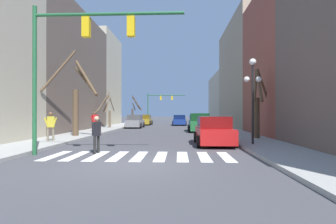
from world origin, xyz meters
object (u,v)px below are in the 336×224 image
(car_driving_toward_lane, at_px, (144,120))
(pedestrian_near_right_corner, at_px, (51,124))
(street_lamp_right_corner, at_px, (253,84))
(street_tree_right_near, at_px, (77,100))
(car_at_intersection, at_px, (214,131))
(car_driving_away_lane, at_px, (199,123))
(traffic_signal_far, at_px, (159,101))
(street_tree_left_far, at_px, (107,110))
(car_parked_right_far, at_px, (135,122))
(pedestrian_waiting_at_curb, at_px, (94,120))
(pedestrian_on_right_sidewalk, at_px, (97,131))
(car_parked_left_near, at_px, (179,120))
(street_tree_left_mid, at_px, (134,110))
(traffic_signal_near, at_px, (77,47))
(street_tree_right_mid, at_px, (258,106))

(car_driving_toward_lane, bearing_deg, pedestrian_near_right_corner, 174.53)
(street_lamp_right_corner, relative_size, street_tree_right_near, 0.73)
(street_tree_right_near, bearing_deg, car_at_intersection, -21.29)
(car_driving_away_lane, bearing_deg, street_tree_right_near, 125.88)
(traffic_signal_far, distance_m, street_tree_left_far, 22.57)
(car_driving_away_lane, xyz_separation_m, street_tree_left_far, (-10.19, 4.16, 1.30))
(car_parked_right_far, relative_size, pedestrian_waiting_at_curb, 2.33)
(car_at_intersection, distance_m, pedestrian_on_right_sidewalk, 6.67)
(traffic_signal_far, height_order, street_tree_right_near, street_tree_right_near)
(car_driving_toward_lane, bearing_deg, car_parked_left_near, -96.92)
(street_lamp_right_corner, distance_m, pedestrian_waiting_at_curb, 15.22)
(street_lamp_right_corner, height_order, car_parked_right_far, street_lamp_right_corner)
(car_at_intersection, distance_m, car_driving_away_lane, 10.48)
(street_lamp_right_corner, xyz_separation_m, car_driving_toward_lane, (-9.23, 25.08, -2.66))
(car_driving_toward_lane, xyz_separation_m, pedestrian_waiting_at_curb, (-2.52, -15.67, 0.47))
(pedestrian_near_right_corner, distance_m, street_tree_left_mid, 30.10)
(car_parked_right_far, xyz_separation_m, street_tree_left_mid, (-2.48, 13.52, 1.55))
(traffic_signal_far, relative_size, street_tree_left_far, 1.84)
(traffic_signal_near, height_order, car_parked_right_far, traffic_signal_near)
(traffic_signal_near, bearing_deg, car_at_intersection, 32.40)
(car_at_intersection, height_order, street_tree_left_mid, street_tree_left_mid)
(street_tree_left_far, height_order, street_tree_left_mid, street_tree_left_mid)
(car_at_intersection, distance_m, car_driving_toward_lane, 25.39)
(car_at_intersection, xyz_separation_m, car_parked_left_near, (-1.95, 23.69, -0.03))
(car_driving_away_lane, xyz_separation_m, street_tree_right_mid, (3.26, -7.95, 1.44))
(traffic_signal_far, distance_m, car_parked_right_far, 20.42)
(car_at_intersection, height_order, car_parked_left_near, car_at_intersection)
(traffic_signal_far, bearing_deg, car_parked_left_near, -72.95)
(street_tree_right_mid, bearing_deg, car_parked_right_far, 126.94)
(street_tree_right_mid, bearing_deg, pedestrian_near_right_corner, -169.07)
(traffic_signal_far, height_order, car_at_intersection, traffic_signal_far)
(car_at_intersection, xyz_separation_m, street_tree_right_mid, (3.23, 2.53, 1.52))
(street_lamp_right_corner, distance_m, car_at_intersection, 3.39)
(traffic_signal_near, xyz_separation_m, car_parked_left_near, (4.42, 27.73, -3.93))
(traffic_signal_near, height_order, pedestrian_on_right_sidewalk, traffic_signal_near)
(pedestrian_near_right_corner, height_order, street_tree_right_near, street_tree_right_near)
(street_tree_left_far, bearing_deg, pedestrian_on_right_sidewalk, -75.94)
(pedestrian_near_right_corner, relative_size, street_tree_right_mid, 0.37)
(car_driving_toward_lane, distance_m, car_parked_left_near, 5.33)
(traffic_signal_near, xyz_separation_m, street_tree_right_mid, (9.60, 6.57, -2.38))
(street_tree_left_mid, xyz_separation_m, street_tree_right_mid, (13.07, -27.61, -0.02))
(street_lamp_right_corner, bearing_deg, pedestrian_near_right_corner, 175.97)
(traffic_signal_far, relative_size, car_driving_away_lane, 1.69)
(street_lamp_right_corner, height_order, street_tree_right_near, street_tree_right_near)
(car_driving_toward_lane, bearing_deg, street_tree_right_near, 173.93)
(traffic_signal_near, height_order, pedestrian_waiting_at_curb, traffic_signal_near)
(car_driving_away_lane, distance_m, car_parked_right_far, 9.56)
(car_driving_away_lane, bearing_deg, pedestrian_near_right_corner, 137.53)
(traffic_signal_far, relative_size, pedestrian_on_right_sidewalk, 4.47)
(pedestrian_on_right_sidewalk, height_order, street_tree_left_mid, street_tree_left_mid)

